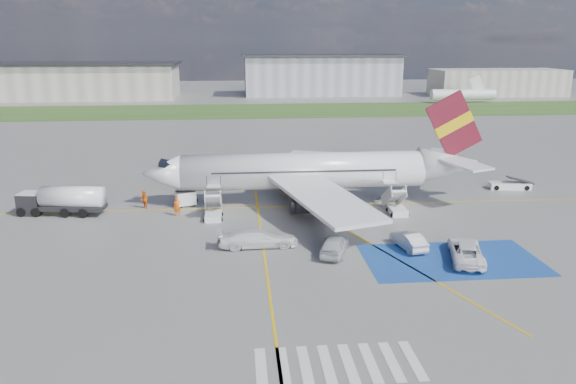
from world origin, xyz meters
name	(u,v)px	position (x,y,z in m)	size (l,w,h in m)	color
ground	(322,246)	(0.00, 0.00, 0.00)	(400.00, 400.00, 0.00)	#60605E
grass_strip	(265,111)	(0.00, 95.00, 0.01)	(400.00, 30.00, 0.01)	#2D4C1E
taxiway_line_main	(305,206)	(0.00, 12.00, 0.01)	(120.00, 0.20, 0.01)	gold
taxiway_line_cross	(270,301)	(-5.00, -10.00, 0.01)	(0.20, 60.00, 0.01)	gold
taxiway_line_diag	(305,206)	(0.00, 12.00, 0.01)	(0.20, 60.00, 0.01)	gold
staging_box	(452,260)	(10.00, -4.00, 0.01)	(14.00, 8.00, 0.01)	navy
crosswalk	(338,364)	(-1.80, -18.00, 0.01)	(9.00, 4.00, 0.01)	silver
terminal_west	(74,81)	(-55.00, 130.00, 5.00)	(60.00, 22.00, 10.00)	gray
terminal_centre	(321,75)	(20.00, 135.00, 6.00)	(48.00, 18.00, 12.00)	gray
terminal_east	(497,82)	(75.00, 128.00, 4.00)	(40.00, 16.00, 8.00)	gray
airliner	(317,171)	(1.51, 14.00, 3.39)	(36.81, 32.95, 11.92)	silver
airstairs_fwd	(213,212)	(-9.50, 8.70, 0.62)	(1.90, 5.20, 3.60)	silver
airstairs_aft	(396,207)	(9.00, 8.70, 0.62)	(1.90, 5.20, 3.60)	silver
fuel_tanker	(63,203)	(-24.69, 11.42, 1.23)	(8.81, 3.60, 2.92)	black
gpu_cart	(186,199)	(-12.59, 13.24, 0.75)	(2.31, 1.87, 1.68)	silver
belt_loader	(510,186)	(25.09, 16.90, 0.38)	(5.19, 2.39, 1.51)	silver
car_silver_a	(335,245)	(0.80, -1.85, 0.81)	(1.91, 4.75, 1.62)	#B4B7BC
car_silver_b	(409,240)	(7.28, -1.12, 0.71)	(1.50, 4.31, 1.42)	#B0B3B7
van_white_a	(466,248)	(11.14, -3.91, 0.97)	(2.39, 5.19, 1.95)	white
van_white_b	(258,236)	(-5.44, 0.41, 1.00)	(2.07, 5.10, 2.00)	silver
crew_fwd	(177,206)	(-13.13, 9.91, 0.97)	(0.71, 0.46, 1.94)	#F0580C
crew_nose	(144,200)	(-16.81, 12.76, 0.96)	(0.93, 0.73, 1.92)	#DB540B
crew_aft	(359,207)	(5.04, 8.31, 0.87)	(1.01, 0.42, 1.73)	orange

